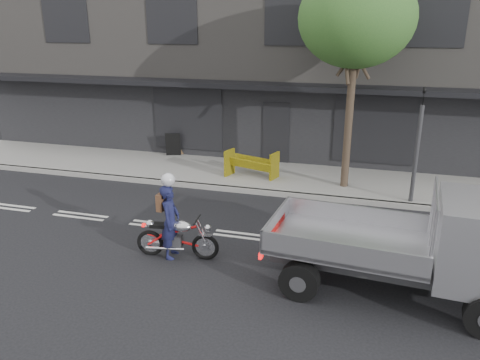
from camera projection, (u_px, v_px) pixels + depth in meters
name	position (u px, v px, depth m)	size (l,w,h in m)	color
ground	(244.00, 236.00, 11.94)	(80.00, 80.00, 0.00)	black
sidewalk	(280.00, 177.00, 16.20)	(32.00, 3.20, 0.15)	gray
kerb	(270.00, 193.00, 14.74)	(32.00, 0.20, 0.15)	gray
building_main	(311.00, 50.00, 20.95)	(26.00, 10.00, 8.00)	slate
street_tree	(357.00, 19.00, 13.51)	(3.40, 3.40, 6.74)	#382B21
traffic_light_pole	(417.00, 152.00, 13.38)	(0.12, 0.12, 3.50)	#2D2D30
motorcycle	(177.00, 237.00, 10.73)	(1.95, 0.57, 1.01)	black
rider	(170.00, 222.00, 10.65)	(0.64, 0.42, 1.74)	#16183E
flatbed_ute	(460.00, 243.00, 8.67)	(5.05, 2.41, 2.27)	black
construction_barrier	(250.00, 166.00, 15.64)	(1.69, 0.68, 0.95)	yellow
sandwich_board	(173.00, 144.00, 18.38)	(0.59, 0.39, 0.93)	black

